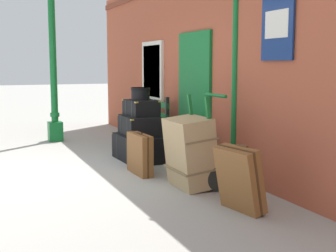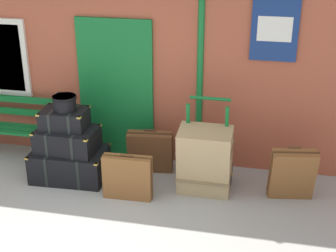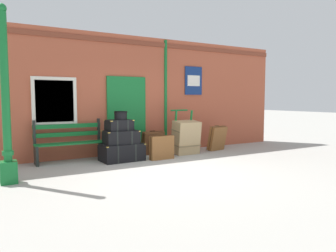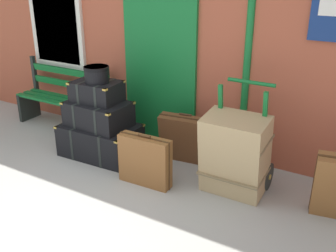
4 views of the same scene
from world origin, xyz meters
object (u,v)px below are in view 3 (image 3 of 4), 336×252
at_px(lamp_post, 6,116).
at_px(steamer_trunk_middle, 121,137).
at_px(suitcase_beige, 162,148).
at_px(steamer_trunk_top, 119,125).
at_px(suitcase_charcoal, 153,143).
at_px(suitcase_slate, 217,138).
at_px(platform_bench, 70,143).
at_px(porters_trolley, 183,143).
at_px(round_hatbox, 121,115).
at_px(large_brown_trunk, 186,137).
at_px(steamer_trunk_base, 122,152).

xyz_separation_m(lamp_post, steamer_trunk_middle, (2.51, 0.97, -0.62)).
height_order(lamp_post, suitcase_beige, lamp_post).
relative_size(steamer_trunk_middle, steamer_trunk_top, 1.30).
bearing_deg(lamp_post, suitcase_charcoal, 20.93).
xyz_separation_m(steamer_trunk_top, suitcase_slate, (3.04, 0.03, -0.51)).
xyz_separation_m(platform_bench, porters_trolley, (3.00, -0.31, -0.17)).
height_order(steamer_trunk_middle, round_hatbox, round_hatbox).
xyz_separation_m(steamer_trunk_top, porters_trolley, (1.92, 0.15, -0.60)).
bearing_deg(large_brown_trunk, lamp_post, -167.32).
height_order(platform_bench, steamer_trunk_middle, platform_bench).
bearing_deg(porters_trolley, suitcase_slate, -6.16).
bearing_deg(steamer_trunk_top, steamer_trunk_middle, -47.54).
bearing_deg(steamer_trunk_middle, steamer_trunk_top, 132.46).
distance_m(platform_bench, suitcase_charcoal, 2.18).
relative_size(steamer_trunk_base, suitcase_charcoal, 1.57).
distance_m(round_hatbox, suitcase_slate, 3.10).
distance_m(large_brown_trunk, suitcase_beige, 1.02).
xyz_separation_m(platform_bench, steamer_trunk_base, (1.13, -0.51, -0.23)).
bearing_deg(steamer_trunk_top, platform_bench, 156.75).
bearing_deg(round_hatbox, suitcase_beige, -20.59).
relative_size(large_brown_trunk, suitcase_beige, 1.43).
xyz_separation_m(round_hatbox, suitcase_charcoal, (1.06, 0.38, -0.80)).
bearing_deg(suitcase_beige, suitcase_charcoal, 80.81).
distance_m(lamp_post, suitcase_slate, 5.68).
height_order(steamer_trunk_top, large_brown_trunk, steamer_trunk_top).
distance_m(steamer_trunk_base, steamer_trunk_middle, 0.37).
bearing_deg(steamer_trunk_middle, round_hatbox, 86.87).
height_order(steamer_trunk_middle, large_brown_trunk, large_brown_trunk).
bearing_deg(platform_bench, porters_trolley, -5.97).
bearing_deg(porters_trolley, lamp_post, -165.21).
xyz_separation_m(steamer_trunk_top, large_brown_trunk, (1.92, -0.02, -0.41)).
relative_size(platform_bench, suitcase_slate, 2.18).
xyz_separation_m(steamer_trunk_middle, steamer_trunk_top, (-0.03, 0.04, 0.29)).
xyz_separation_m(steamer_trunk_top, suitcase_charcoal, (1.09, 0.36, -0.55)).
bearing_deg(steamer_trunk_base, steamer_trunk_middle, 143.26).
bearing_deg(suitcase_charcoal, lamp_post, -159.07).
relative_size(platform_bench, suitcase_beige, 2.49).
relative_size(platform_bench, steamer_trunk_top, 2.52).
bearing_deg(platform_bench, large_brown_trunk, -9.18).
bearing_deg(steamer_trunk_top, suitcase_slate, 0.59).
xyz_separation_m(steamer_trunk_base, suitcase_slate, (3.00, 0.07, 0.15)).
relative_size(steamer_trunk_middle, suitcase_beige, 1.28).
height_order(steamer_trunk_base, steamer_trunk_middle, steamer_trunk_middle).
xyz_separation_m(large_brown_trunk, suitcase_slate, (1.12, 0.05, -0.10)).
distance_m(lamp_post, large_brown_trunk, 4.57).
xyz_separation_m(round_hatbox, porters_trolley, (1.89, 0.17, -0.85)).
bearing_deg(suitcase_slate, steamer_trunk_base, -178.57).
bearing_deg(steamer_trunk_base, porters_trolley, 5.95).
height_order(steamer_trunk_top, porters_trolley, porters_trolley).
xyz_separation_m(platform_bench, suitcase_beige, (2.06, -0.84, -0.15)).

